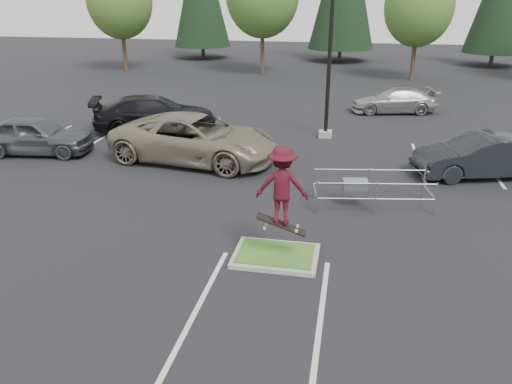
% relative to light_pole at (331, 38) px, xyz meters
% --- Properties ---
extents(ground, '(120.00, 120.00, 0.00)m').
position_rel_light_pole_xyz_m(ground, '(-0.50, -12.00, -4.56)').
color(ground, black).
rests_on(ground, ground).
extents(grass_median, '(2.20, 1.60, 0.16)m').
position_rel_light_pole_xyz_m(grass_median, '(-0.50, -12.00, -4.48)').
color(grass_median, '#9A988F').
rests_on(grass_median, ground).
extents(stall_lines, '(22.62, 17.60, 0.01)m').
position_rel_light_pole_xyz_m(stall_lines, '(-1.85, -5.98, -4.56)').
color(stall_lines, beige).
rests_on(stall_lines, ground).
extents(light_pole, '(0.70, 0.60, 10.12)m').
position_rel_light_pole_xyz_m(light_pole, '(0.00, 0.00, 0.00)').
color(light_pole, '#9A988F').
rests_on(light_pole, ground).
extents(decid_a, '(5.44, 5.44, 8.91)m').
position_rel_light_pole_xyz_m(decid_a, '(-18.51, 18.03, 1.02)').
color(decid_a, '#38281C').
rests_on(decid_a, ground).
extents(decid_c, '(5.12, 5.12, 8.38)m').
position_rel_light_pole_xyz_m(decid_c, '(5.49, 17.83, 0.69)').
color(decid_c, '#38281C').
rests_on(decid_c, ground).
extents(cart_corral, '(3.88, 1.93, 1.05)m').
position_rel_light_pole_xyz_m(cart_corral, '(1.58, -8.07, -3.90)').
color(cart_corral, '#92959A').
rests_on(cart_corral, ground).
extents(skateboarder, '(1.33, 0.82, 2.29)m').
position_rel_light_pole_xyz_m(skateboarder, '(-0.34, -12.22, -2.44)').
color(skateboarder, black).
rests_on(skateboarder, ground).
extents(car_l_tan, '(7.21, 4.12, 1.90)m').
position_rel_light_pole_xyz_m(car_l_tan, '(-5.00, -4.64, -3.61)').
color(car_l_tan, '#7A705D').
rests_on(car_l_tan, ground).
extents(car_l_black, '(6.48, 4.39, 1.74)m').
position_rel_light_pole_xyz_m(car_l_black, '(-8.50, -0.50, -3.69)').
color(car_l_black, black).
rests_on(car_l_black, ground).
extents(car_l_grey, '(4.94, 2.49, 1.61)m').
position_rel_light_pole_xyz_m(car_l_grey, '(-12.00, -5.00, -3.75)').
color(car_l_grey, '#424649').
rests_on(car_l_grey, ground).
extents(car_r_charc, '(5.09, 2.97, 1.59)m').
position_rel_light_pole_xyz_m(car_r_charc, '(6.00, -4.38, -3.77)').
color(car_r_charc, black).
rests_on(car_r_charc, ground).
extents(car_far_silver, '(5.06, 2.84, 1.38)m').
position_rel_light_pole_xyz_m(car_far_silver, '(3.51, 6.00, -3.87)').
color(car_far_silver, '#989893').
rests_on(car_far_silver, ground).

